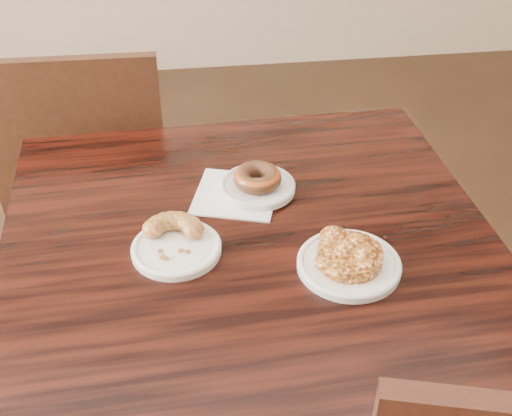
{
  "coord_description": "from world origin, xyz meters",
  "views": [
    {
      "loc": [
        -0.07,
        -0.78,
        1.49
      ],
      "look_at": [
        0.06,
        0.12,
        0.8
      ],
      "focal_mm": 45.0,
      "sensor_mm": 36.0,
      "label": 1
    }
  ],
  "objects": [
    {
      "name": "plate_fritter",
      "position": [
        0.2,
        0.0,
        0.76
      ],
      "size": [
        0.18,
        0.18,
        0.01
      ],
      "primitive_type": "cylinder",
      "color": "white",
      "rests_on": "cafe_table"
    },
    {
      "name": "cafe_table",
      "position": [
        0.04,
        0.09,
        0.38
      ],
      "size": [
        0.92,
        0.92,
        0.75
      ],
      "primitive_type": "cube",
      "rotation": [
        0.0,
        0.0,
        0.04
      ],
      "color": "black",
      "rests_on": "floor"
    },
    {
      "name": "chair_far",
      "position": [
        -0.32,
        0.79,
        0.45
      ],
      "size": [
        0.47,
        0.47,
        0.9
      ],
      "primitive_type": null,
      "rotation": [
        0.0,
        0.0,
        3.12
      ],
      "color": "black",
      "rests_on": "floor"
    },
    {
      "name": "plate_donut",
      "position": [
        0.07,
        0.25,
        0.76
      ],
      "size": [
        0.15,
        0.15,
        0.01
      ],
      "primitive_type": "cylinder",
      "color": "silver",
      "rests_on": "napkin"
    },
    {
      "name": "plate_cruller",
      "position": [
        -0.09,
        0.08,
        0.76
      ],
      "size": [
        0.16,
        0.16,
        0.01
      ],
      "primitive_type": "cylinder",
      "color": "white",
      "rests_on": "cafe_table"
    },
    {
      "name": "napkin",
      "position": [
        0.03,
        0.24,
        0.75
      ],
      "size": [
        0.2,
        0.2,
        0.0
      ],
      "primitive_type": "cube",
      "rotation": [
        0.0,
        0.0,
        -0.29
      ],
      "color": "white",
      "rests_on": "cafe_table"
    },
    {
      "name": "glazed_donut",
      "position": [
        0.07,
        0.25,
        0.78
      ],
      "size": [
        0.1,
        0.1,
        0.03
      ],
      "primitive_type": "torus",
      "color": "#8D3C14",
      "rests_on": "plate_donut"
    },
    {
      "name": "apple_fritter",
      "position": [
        0.2,
        0.0,
        0.78
      ],
      "size": [
        0.16,
        0.16,
        0.04
      ],
      "primitive_type": null,
      "color": "#421807",
      "rests_on": "plate_fritter"
    },
    {
      "name": "cruller_fragment",
      "position": [
        -0.09,
        0.08,
        0.78
      ],
      "size": [
        0.12,
        0.12,
        0.03
      ],
      "primitive_type": null,
      "color": "brown",
      "rests_on": "plate_cruller"
    }
  ]
}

